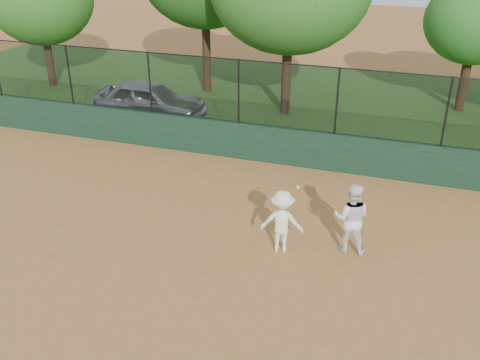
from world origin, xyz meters
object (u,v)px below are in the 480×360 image
(player_second, at_px, (351,218))
(parked_car, at_px, (150,100))
(tree_3, at_px, (475,21))
(player_main, at_px, (282,221))

(player_second, bearing_deg, parked_car, -41.47)
(tree_3, bearing_deg, player_main, -110.01)
(player_main, relative_size, tree_3, 0.38)
(parked_car, xyz_separation_m, player_main, (6.92, -7.09, 0.04))
(player_second, height_order, tree_3, tree_3)
(player_second, xyz_separation_m, tree_3, (2.81, 11.33, 2.61))
(player_main, height_order, tree_3, tree_3)
(player_second, relative_size, tree_3, 0.34)
(parked_car, xyz_separation_m, player_second, (8.42, -6.59, 0.13))
(parked_car, relative_size, player_second, 2.50)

